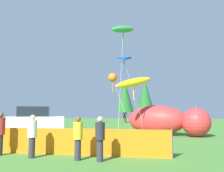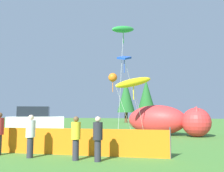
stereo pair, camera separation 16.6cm
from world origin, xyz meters
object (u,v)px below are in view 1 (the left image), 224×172
folding_chair (124,138)px  spectator_in_green_shirt (78,136)px  kite_blue_box (124,59)px  inflatable_cat (165,121)px  spectator_in_yellow_shirt (100,137)px  kite_yellow_hero (134,82)px  spectator_in_white_shirt (0,132)px  spectator_in_blue_shirt (32,134)px  kite_orange_flower (113,78)px  parked_car (36,122)px  kite_green_fish (123,30)px

folding_chair → spectator_in_green_shirt: 3.87m
kite_blue_box → inflatable_cat: bearing=3.0°
inflatable_cat → spectator_in_yellow_shirt: inflatable_cat is taller
kite_yellow_hero → kite_blue_box: bearing=115.7°
spectator_in_white_shirt → kite_blue_box: size_ratio=0.27×
spectator_in_white_shirt → spectator_in_blue_shirt: bearing=-8.5°
folding_chair → inflatable_cat: inflatable_cat is taller
folding_chair → spectator_in_yellow_shirt: bearing=-58.5°
spectator_in_blue_shirt → spectator_in_green_shirt: size_ratio=1.03×
inflatable_cat → kite_orange_flower: (-4.48, 0.40, 3.78)m
parked_car → kite_orange_flower: 7.47m
spectator_in_green_shirt → kite_orange_flower: kite_orange_flower is taller
spectator_in_yellow_shirt → kite_green_fish: (-1.10, 11.79, 8.24)m
spectator_in_yellow_shirt → parked_car: bearing=131.6°
inflatable_cat → spectator_in_blue_shirt: bearing=-96.2°
kite_orange_flower → kite_yellow_hero: 3.67m
kite_orange_flower → kite_yellow_hero: size_ratio=1.10×
spectator_in_green_shirt → kite_yellow_hero: (1.05, 9.13, 3.17)m
kite_green_fish → spectator_in_green_shirt: bearing=-89.1°
spectator_in_yellow_shirt → spectator_in_green_shirt: same height
kite_blue_box → kite_orange_flower: bearing=153.8°
spectator_in_blue_shirt → spectator_in_white_shirt: (-1.71, 0.26, 0.06)m
parked_car → inflatable_cat: (9.82, 3.18, 0.02)m
spectator_in_green_shirt → kite_green_fish: kite_green_fish is taller
inflatable_cat → kite_green_fish: bearing=-164.8°
kite_green_fish → kite_yellow_hero: 5.84m
kite_green_fish → kite_yellow_hero: size_ratio=2.04×
inflatable_cat → kite_blue_box: bearing=-158.2°
spectator_in_blue_shirt → kite_blue_box: size_ratio=0.26×
spectator_in_yellow_shirt → spectator_in_white_shirt: bearing=175.3°
spectator_in_blue_shirt → inflatable_cat: bearing=65.0°
kite_orange_flower → kite_yellow_hero: (2.23, -2.80, -0.81)m
kite_green_fish → kite_orange_flower: kite_green_fish is taller
inflatable_cat → spectator_in_blue_shirt: 12.63m
folding_chair → spectator_in_blue_shirt: bearing=-96.1°
spectator_in_white_shirt → kite_orange_flower: bearing=77.5°
parked_car → spectator_in_blue_shirt: size_ratio=2.59×
folding_chair → kite_orange_flower: kite_orange_flower is taller
folding_chair → kite_blue_box: (-1.25, 7.70, 5.85)m
folding_chair → spectator_in_yellow_shirt: spectator_in_yellow_shirt is taller
inflatable_cat → kite_blue_box: (-3.32, -0.18, 5.27)m
spectator_in_yellow_shirt → kite_blue_box: (-0.94, 11.40, 5.47)m
spectator_in_blue_shirt → spectator_in_green_shirt: 2.04m
parked_car → spectator_in_green_shirt: parked_car is taller
spectator_in_green_shirt → spectator_in_white_shirt: spectator_in_white_shirt is taller
kite_green_fish → spectator_in_blue_shirt: bearing=-99.0°
folding_chair → spectator_in_blue_shirt: size_ratio=0.52×
kite_orange_flower → kite_green_fish: bearing=-10.2°
parked_car → kite_orange_flower: size_ratio=0.86×
spectator_in_yellow_shirt → spectator_in_white_shirt: size_ratio=0.92×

